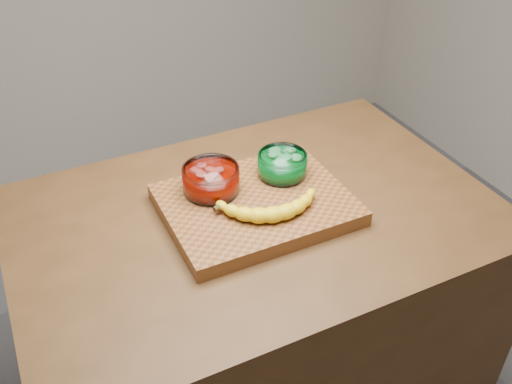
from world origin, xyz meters
name	(u,v)px	position (x,y,z in m)	size (l,w,h in m)	color
counter	(256,330)	(0.00, 0.00, 0.45)	(1.20, 0.80, 0.90)	#482C15
cutting_board	(256,205)	(0.00, 0.00, 0.92)	(0.45, 0.35, 0.04)	brown
bowl_red	(211,180)	(-0.09, 0.08, 0.97)	(0.14, 0.14, 0.07)	white
bowl_green	(282,165)	(0.11, 0.07, 0.97)	(0.13, 0.13, 0.06)	white
banana	(270,204)	(0.01, -0.06, 0.96)	(0.28, 0.15, 0.04)	yellow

